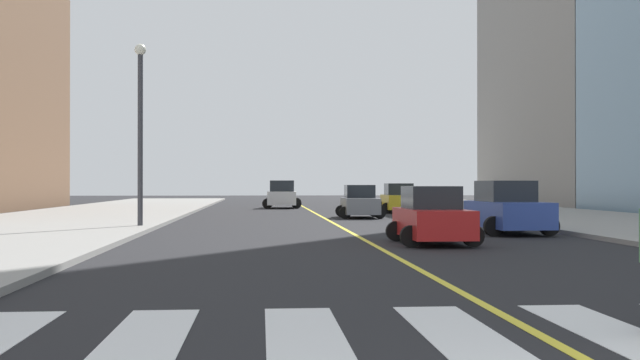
% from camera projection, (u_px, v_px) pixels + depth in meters
% --- Properties ---
extents(crosswalk_paint, '(13.50, 4.00, 0.01)m').
position_uv_depth(crosswalk_paint, '(538.00, 334.00, 8.78)').
color(crosswalk_paint, silver).
rests_on(crosswalk_paint, ground).
extents(lane_divider_paint, '(0.16, 80.00, 0.01)m').
position_uv_depth(lane_divider_paint, '(316.00, 213.00, 44.67)').
color(lane_divider_paint, yellow).
rests_on(lane_divider_paint, ground).
extents(parking_garage_concrete, '(18.00, 24.00, 25.01)m').
position_uv_depth(parking_garage_concrete, '(618.00, 60.00, 65.62)').
color(parking_garage_concrete, gray).
rests_on(parking_garage_concrete, ground).
extents(car_gray_nearest, '(2.42, 3.83, 1.69)m').
position_uv_depth(car_gray_nearest, '(360.00, 202.00, 39.11)').
color(car_gray_nearest, slate).
rests_on(car_gray_nearest, ground).
extents(car_white_second, '(2.92, 4.54, 1.99)m').
position_uv_depth(car_white_second, '(282.00, 195.00, 54.64)').
color(car_white_second, silver).
rests_on(car_white_second, ground).
extents(car_red_third, '(2.35, 3.76, 1.68)m').
position_uv_depth(car_red_third, '(432.00, 217.00, 22.06)').
color(car_red_third, red).
rests_on(car_red_third, ground).
extents(car_blue_fourth, '(2.70, 4.23, 1.86)m').
position_uv_depth(car_blue_fourth, '(507.00, 209.00, 26.61)').
color(car_blue_fourth, '#2D479E').
rests_on(car_blue_fourth, ground).
extents(car_yellow_fifth, '(2.55, 4.02, 1.78)m').
position_uv_depth(car_yellow_fifth, '(399.00, 199.00, 45.89)').
color(car_yellow_fifth, gold).
rests_on(car_yellow_fifth, ground).
extents(street_lamp, '(0.44, 0.44, 6.99)m').
position_uv_depth(street_lamp, '(140.00, 118.00, 29.11)').
color(street_lamp, '#38383D').
rests_on(street_lamp, sidewalk_kerb_west).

